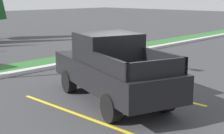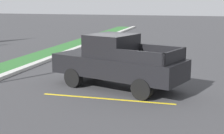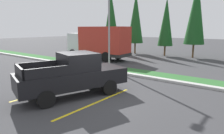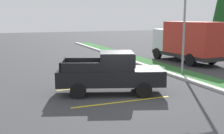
% 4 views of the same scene
% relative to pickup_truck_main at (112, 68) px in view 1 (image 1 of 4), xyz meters
% --- Properties ---
extents(ground_plane, '(120.00, 120.00, 0.00)m').
position_rel_pickup_truck_main_xyz_m(ground_plane, '(0.73, 0.31, -1.04)').
color(ground_plane, '#38383A').
extents(parking_line_near, '(0.12, 4.80, 0.01)m').
position_rel_pickup_truck_main_xyz_m(parking_line_near, '(-1.57, -0.05, -1.04)').
color(parking_line_near, yellow).
rests_on(parking_line_near, ground).
extents(parking_line_far, '(0.12, 4.80, 0.01)m').
position_rel_pickup_truck_main_xyz_m(parking_line_far, '(1.53, -0.05, -1.04)').
color(parking_line_far, yellow).
rests_on(parking_line_far, ground).
extents(curb_strip, '(56.00, 0.40, 0.15)m').
position_rel_pickup_truck_main_xyz_m(curb_strip, '(0.73, 5.31, -0.97)').
color(curb_strip, '#B2B2AD').
rests_on(curb_strip, ground).
extents(grass_median, '(56.00, 1.80, 0.06)m').
position_rel_pickup_truck_main_xyz_m(grass_median, '(0.73, 6.41, -1.01)').
color(grass_median, '#2D662D').
rests_on(grass_median, ground).
extents(pickup_truck_main, '(3.48, 5.55, 2.10)m').
position_rel_pickup_truck_main_xyz_m(pickup_truck_main, '(0.00, 0.00, 0.00)').
color(pickup_truck_main, black).
rests_on(pickup_truck_main, ground).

